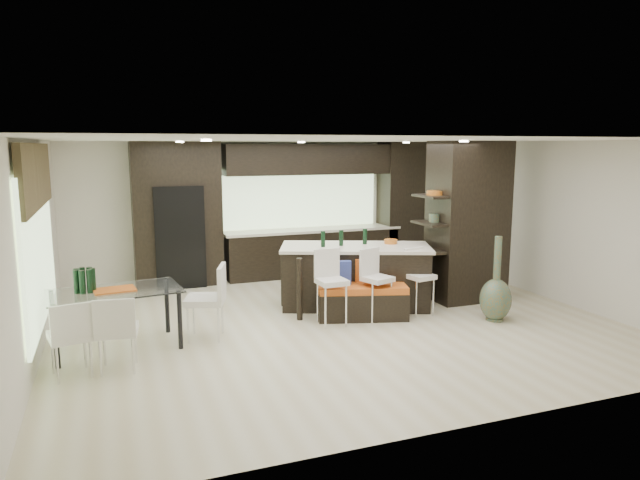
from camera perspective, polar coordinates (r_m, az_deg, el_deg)
name	(u,v)px	position (r m, az deg, el deg)	size (l,w,h in m)	color
ground	(334,321)	(8.71, 1.40, -8.09)	(8.00, 8.00, 0.00)	beige
back_wall	(270,209)	(11.70, -4.99, 3.14)	(8.00, 0.02, 2.70)	beige
left_wall	(33,250)	(7.86, -26.74, -0.89)	(0.02, 7.00, 2.70)	beige
right_wall	(550,221)	(10.56, 22.02, 1.81)	(0.02, 7.00, 2.70)	beige
ceiling	(335,140)	(8.31, 1.47, 9.96)	(8.00, 7.00, 0.02)	white
window_left	(39,247)	(8.05, -26.31, -0.64)	(0.04, 3.20, 1.90)	#B2D199
window_back	(299,198)	(11.81, -2.14, 4.20)	(3.40, 0.04, 1.20)	#B2D199
stone_accent	(36,176)	(7.96, -26.57, 5.77)	(0.08, 3.00, 0.80)	brown
ceiling_spots	(328,142)	(8.54, 0.83, 9.82)	(4.00, 3.00, 0.02)	white
back_cabinetry	(299,209)	(11.53, -2.15, 3.07)	(6.80, 0.68, 2.70)	black
refrigerator	(178,236)	(11.02, -13.98, 0.41)	(0.90, 0.68, 1.90)	black
partition_column	(467,221)	(9.99, 14.53, 1.81)	(1.20, 0.80, 2.70)	black
kitchen_island	(355,276)	(9.41, 3.56, -3.60)	(2.42, 1.04, 1.01)	black
stool_left	(332,295)	(8.40, 1.19, -5.54)	(0.40, 0.40, 0.90)	silver
stool_mid	(377,292)	(8.71, 5.75, -5.15)	(0.39, 0.39, 0.87)	silver
stool_right	(420,288)	(9.06, 9.97, -4.77)	(0.37, 0.37, 0.84)	silver
bench	(362,302)	(8.80, 4.26, -6.17)	(1.36, 0.52, 0.52)	black
floor_vase	(497,279)	(8.97, 17.24, -3.73)	(0.47, 0.47, 1.29)	#4A583F
dining_table	(116,320)	(7.91, -19.69, -7.52)	(1.62, 0.91, 0.78)	white
chair_near	(118,336)	(7.17, -19.59, -8.99)	(0.46, 0.46, 0.84)	silver
chair_far	(71,341)	(7.19, -23.68, -9.25)	(0.45, 0.45, 0.83)	silver
chair_end	(205,305)	(7.97, -11.41, -6.40)	(0.51, 0.51, 0.95)	silver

